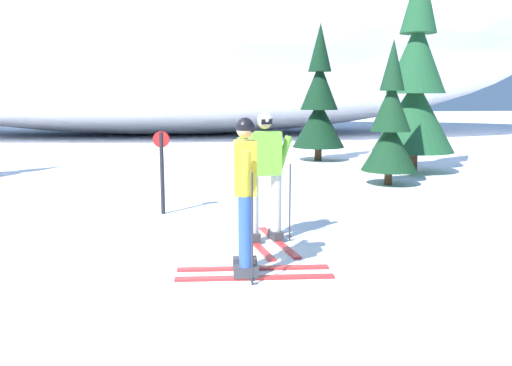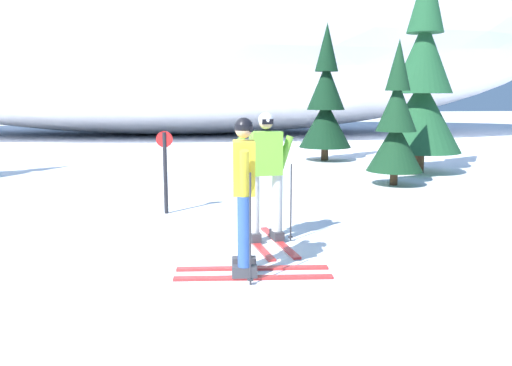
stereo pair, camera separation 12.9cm
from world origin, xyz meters
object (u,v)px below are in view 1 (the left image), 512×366
Objects in this scene: skier_lime_jacket at (265,175)px; pine_tree_far_right at (416,85)px; pine_tree_center_right at (390,125)px; skier_yellow_jacket at (246,194)px; trail_marker_post at (162,167)px; pine_tree_center at (319,104)px.

pine_tree_far_right reaches higher than skier_lime_jacket.
pine_tree_far_right reaches higher than pine_tree_center_right.
skier_lime_jacket is 1.00× the size of skier_yellow_jacket.
trail_marker_post is at bearing -154.79° from pine_tree_center_right.
pine_tree_center_right is (0.47, -4.67, -0.40)m from pine_tree_center.
pine_tree_center is 2.96× the size of trail_marker_post.
skier_yellow_jacket is at bearing -71.77° from trail_marker_post.
pine_tree_center_right is at bearing -84.27° from pine_tree_center.
skier_lime_jacket is at bearing 72.47° from skier_yellow_jacket.
pine_tree_center_right reaches higher than skier_yellow_jacket.
skier_yellow_jacket is (-0.41, -1.30, -0.02)m from skier_lime_jacket.
pine_tree_center_right is 5.57m from trail_marker_post.
skier_yellow_jacket is 0.43× the size of pine_tree_center.
pine_tree_center is 1.29× the size of pine_tree_center_right.
skier_lime_jacket reaches higher than skier_yellow_jacket.
skier_lime_jacket is 5.60m from pine_tree_center_right.
trail_marker_post is at bearing -122.91° from pine_tree_center.
pine_tree_far_right is (5.34, 7.52, 1.38)m from skier_yellow_jacket.
skier_yellow_jacket is 10.90m from pine_tree_center.
pine_tree_center is at bearing 123.97° from pine_tree_far_right.
pine_tree_center is 4.71m from pine_tree_center_right.
pine_tree_center is (3.47, 10.30, 0.84)m from skier_yellow_jacket.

